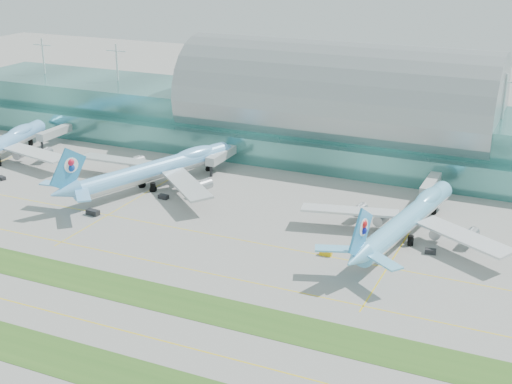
% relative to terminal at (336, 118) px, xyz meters
% --- Properties ---
extents(ground, '(700.00, 700.00, 0.00)m').
position_rel_terminal_xyz_m(ground, '(-0.01, -128.79, -14.23)').
color(ground, gray).
rests_on(ground, ground).
extents(terminal, '(340.00, 69.10, 36.00)m').
position_rel_terminal_xyz_m(terminal, '(0.00, 0.00, 0.00)').
color(terminal, '#3D7A75').
rests_on(terminal, ground).
extents(grass_strip_near, '(420.00, 12.00, 0.08)m').
position_rel_terminal_xyz_m(grass_strip_near, '(-0.01, -156.79, -14.19)').
color(grass_strip_near, '#2D591E').
rests_on(grass_strip_near, ground).
extents(grass_strip_far, '(420.00, 12.00, 0.08)m').
position_rel_terminal_xyz_m(grass_strip_far, '(-0.01, -126.79, -14.19)').
color(grass_strip_far, '#2D591E').
rests_on(grass_strip_far, ground).
extents(taxiline_b, '(420.00, 0.35, 0.01)m').
position_rel_terminal_xyz_m(taxiline_b, '(-0.01, -142.79, -14.22)').
color(taxiline_b, yellow).
rests_on(taxiline_b, ground).
extents(taxiline_c, '(420.00, 0.35, 0.01)m').
position_rel_terminal_xyz_m(taxiline_c, '(-0.01, -110.79, -14.22)').
color(taxiline_c, yellow).
rests_on(taxiline_c, ground).
extents(taxiline_d, '(420.00, 0.35, 0.01)m').
position_rel_terminal_xyz_m(taxiline_d, '(-0.01, -88.79, -14.22)').
color(taxiline_d, yellow).
rests_on(taxiline_d, ground).
extents(airliner_b, '(62.85, 73.19, 20.88)m').
position_rel_terminal_xyz_m(airliner_b, '(-42.85, -60.15, -7.79)').
color(airliner_b, '#72BFFA').
rests_on(airliner_b, ground).
extents(airliner_c, '(61.63, 70.62, 19.48)m').
position_rel_terminal_xyz_m(airliner_c, '(44.16, -68.11, -8.22)').
color(airliner_c, '#6DC4F1').
rests_on(airliner_c, ground).
extents(gse_b, '(3.39, 2.53, 1.27)m').
position_rel_terminal_xyz_m(gse_b, '(-95.92, -77.05, -13.59)').
color(gse_b, black).
rests_on(gse_b, ground).
extents(gse_c, '(4.41, 2.37, 1.62)m').
position_rel_terminal_xyz_m(gse_c, '(-47.17, -90.60, -13.41)').
color(gse_c, black).
rests_on(gse_c, ground).
extents(gse_d, '(3.53, 2.24, 1.35)m').
position_rel_terminal_xyz_m(gse_d, '(-34.82, -69.74, -13.55)').
color(gse_d, black).
rests_on(gse_d, ground).
extents(gse_e, '(3.29, 1.73, 1.37)m').
position_rel_terminal_xyz_m(gse_e, '(27.14, -88.35, -13.54)').
color(gse_e, yellow).
rests_on(gse_e, ground).
extents(gse_f, '(3.16, 2.00, 1.38)m').
position_rel_terminal_xyz_m(gse_f, '(52.49, -75.88, -13.54)').
color(gse_f, black).
rests_on(gse_f, ground).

